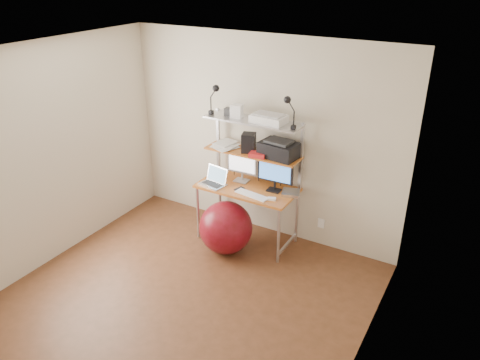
{
  "coord_description": "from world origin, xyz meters",
  "views": [
    {
      "loc": [
        2.45,
        -3.01,
        3.24
      ],
      "look_at": [
        0.07,
        1.15,
        0.97
      ],
      "focal_mm": 35.0,
      "sensor_mm": 36.0,
      "label": 1
    }
  ],
  "objects_px": {
    "monitor_silver": "(242,164)",
    "monitor_black": "(275,173)",
    "printer": "(279,149)",
    "exercise_ball": "(226,228)",
    "laptop": "(215,181)"
  },
  "relations": [
    {
      "from": "monitor_black",
      "to": "printer",
      "type": "relative_size",
      "value": 0.96
    },
    {
      "from": "monitor_black",
      "to": "exercise_ball",
      "type": "xyz_separation_m",
      "value": [
        -0.42,
        -0.44,
        -0.64
      ]
    },
    {
      "from": "laptop",
      "to": "printer",
      "type": "xyz_separation_m",
      "value": [
        0.72,
        0.27,
        0.46
      ]
    },
    {
      "from": "exercise_ball",
      "to": "monitor_silver",
      "type": "bearing_deg",
      "value": 95.2
    },
    {
      "from": "printer",
      "to": "exercise_ball",
      "type": "bearing_deg",
      "value": -124.88
    },
    {
      "from": "printer",
      "to": "exercise_ball",
      "type": "height_order",
      "value": "printer"
    },
    {
      "from": "monitor_silver",
      "to": "monitor_black",
      "type": "relative_size",
      "value": 0.97
    },
    {
      "from": "monitor_black",
      "to": "exercise_ball",
      "type": "distance_m",
      "value": 0.88
    },
    {
      "from": "monitor_black",
      "to": "monitor_silver",
      "type": "bearing_deg",
      "value": 173.55
    },
    {
      "from": "monitor_silver",
      "to": "printer",
      "type": "height_order",
      "value": "printer"
    },
    {
      "from": "monitor_silver",
      "to": "monitor_black",
      "type": "bearing_deg",
      "value": -7.61
    },
    {
      "from": "monitor_silver",
      "to": "exercise_ball",
      "type": "distance_m",
      "value": 0.8
    },
    {
      "from": "laptop",
      "to": "exercise_ball",
      "type": "height_order",
      "value": "laptop"
    },
    {
      "from": "monitor_silver",
      "to": "exercise_ball",
      "type": "xyz_separation_m",
      "value": [
        0.04,
        -0.47,
        -0.65
      ]
    },
    {
      "from": "monitor_black",
      "to": "printer",
      "type": "xyz_separation_m",
      "value": [
        0.01,
        0.06,
        0.29
      ]
    }
  ]
}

